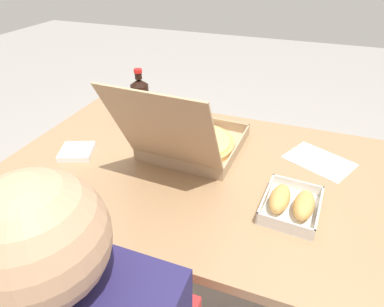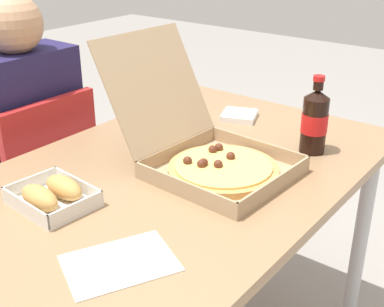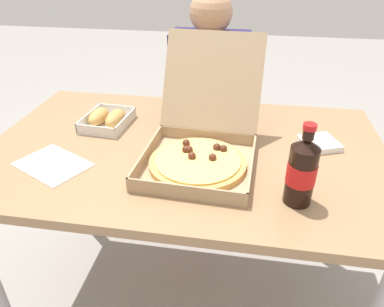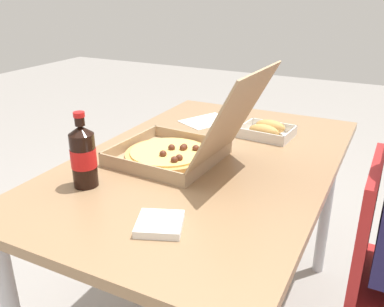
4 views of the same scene
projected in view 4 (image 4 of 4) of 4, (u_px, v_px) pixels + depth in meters
dining_table at (206, 181)px, 1.43m from camera, size 1.30×0.82×0.74m
pizza_box_open at (179, 149)px, 1.36m from camera, size 0.35×0.49×0.33m
bread_side_box at (267, 130)px, 1.59m from camera, size 0.16×0.20×0.06m
cola_bottle at (83, 156)px, 1.18m from camera, size 0.07×0.07×0.22m
paper_menu at (207, 121)px, 1.78m from camera, size 0.25×0.23×0.00m
napkin_pile at (160, 224)px, 1.00m from camera, size 0.14×0.14×0.02m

